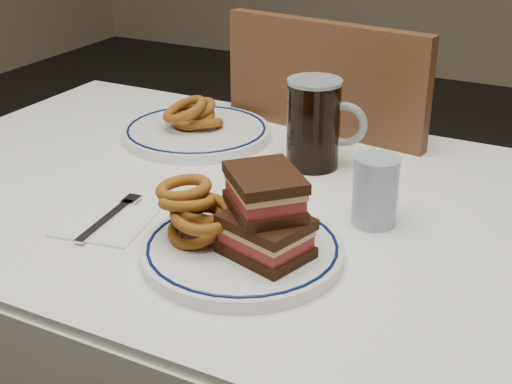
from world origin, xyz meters
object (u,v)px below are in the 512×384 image
at_px(chair_far, 345,203).
at_px(main_plate, 243,250).
at_px(reuben_sandwich, 266,214).
at_px(beer_mug, 315,123).
at_px(far_plate, 197,132).

xyz_separation_m(chair_far, main_plate, (0.08, -0.66, 0.23)).
relative_size(reuben_sandwich, beer_mug, 0.90).
distance_m(chair_far, beer_mug, 0.43).
height_order(chair_far, beer_mug, chair_far).
height_order(main_plate, beer_mug, beer_mug).
distance_m(reuben_sandwich, far_plate, 0.52).
height_order(reuben_sandwich, beer_mug, beer_mug).
relative_size(chair_far, main_plate, 3.37).
bearing_deg(main_plate, far_plate, 129.28).
bearing_deg(beer_mug, reuben_sandwich, -77.63).
relative_size(beer_mug, far_plate, 0.55).
relative_size(reuben_sandwich, far_plate, 0.50).
xyz_separation_m(chair_far, far_plate, (-0.23, -0.28, 0.23)).
height_order(main_plate, reuben_sandwich, reuben_sandwich).
bearing_deg(beer_mug, main_plate, -83.36).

